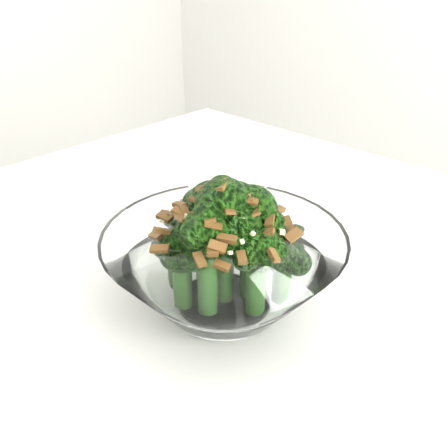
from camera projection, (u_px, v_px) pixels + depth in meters
The scene contains 2 objects.
table at pixel (356, 390), 0.47m from camera, with size 1.29×0.95×0.75m.
broccoli_dish at pixel (224, 261), 0.45m from camera, with size 0.21×0.21×0.13m.
Camera 1 is at (0.04, -0.34, 1.05)m, focal length 40.00 mm.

